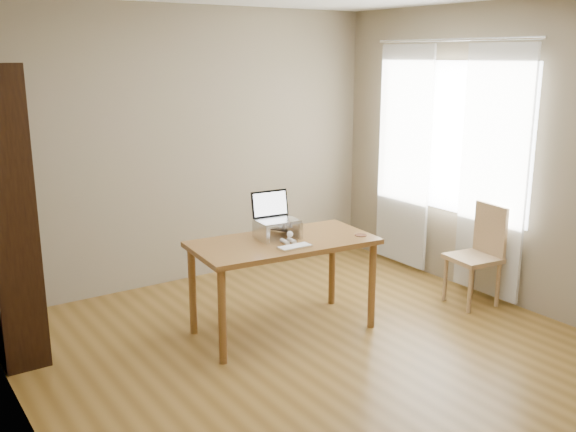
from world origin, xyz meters
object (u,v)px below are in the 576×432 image
object	(u,v)px
bookshelf	(2,213)
cat	(275,228)
laptop	(274,213)
desk	(283,252)
chair	(479,251)
keyboard	(295,247)

from	to	relation	value
bookshelf	cat	xyz separation A→B (m)	(1.84, -0.75, -0.23)
cat	laptop	bearing A→B (deg)	96.82
desk	chair	size ratio (longest dim) A/B	1.67
bookshelf	keyboard	xyz separation A→B (m)	(1.80, -1.09, -0.29)
bookshelf	laptop	bearing A→B (deg)	-21.60
bookshelf	chair	xyz separation A→B (m)	(3.60, -1.33, -0.57)
bookshelf	laptop	distance (m)	1.99
cat	chair	xyz separation A→B (m)	(1.76, -0.57, -0.34)
cat	chair	distance (m)	1.88
desk	keyboard	size ratio (longest dim) A/B	5.67
laptop	chair	distance (m)	1.91
keyboard	cat	distance (m)	0.34
laptop	keyboard	size ratio (longest dim) A/B	1.29
keyboard	chair	distance (m)	1.84
bookshelf	cat	distance (m)	2.01
bookshelf	desk	size ratio (longest dim) A/B	1.42
desk	chair	world-z (taller)	chair
bookshelf	desk	bearing A→B (deg)	-25.15
desk	keyboard	distance (m)	0.25
bookshelf	cat	world-z (taller)	bookshelf
cat	chair	bearing A→B (deg)	-13.25
desk	laptop	size ratio (longest dim) A/B	4.41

